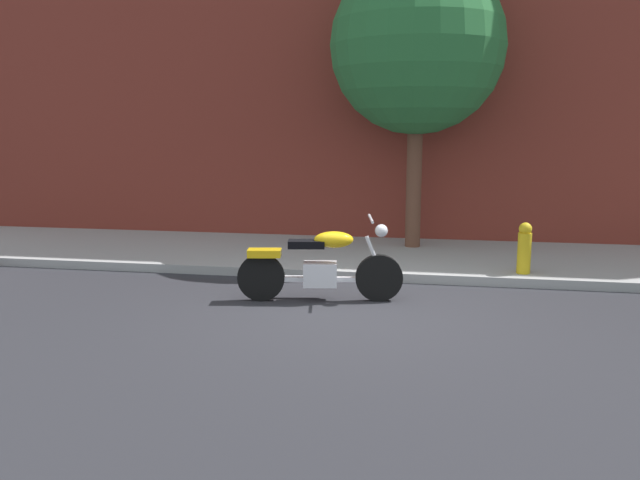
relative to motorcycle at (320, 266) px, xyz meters
The scene contains 6 objects.
ground_plane 0.87m from the motorcycle, 42.16° to the right, with size 60.00×60.00×0.00m, color #28282D.
sidewalk 2.87m from the motorcycle, 79.03° to the left, with size 18.90×3.21×0.14m, color #9D9D9D.
building_facade 6.21m from the motorcycle, 83.35° to the left, with size 18.90×0.50×9.12m, color maroon.
motorcycle is the anchor object (origin of this frame).
street_tree 4.87m from the motorcycle, 72.86° to the left, with size 3.06×3.06×5.21m.
fire_hydrant 3.20m from the motorcycle, 29.09° to the left, with size 0.20×0.20×0.91m.
Camera 1 is at (0.95, -7.72, 2.26)m, focal length 36.15 mm.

